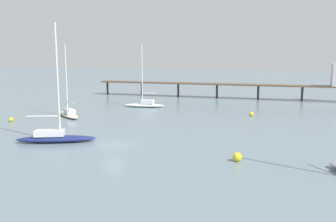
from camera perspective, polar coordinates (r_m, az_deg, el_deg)
ground_plane at (r=41.42m, az=-8.61°, el=-5.42°), size 400.00×400.00×0.00m
pier at (r=83.91m, az=15.14°, el=4.62°), size 58.40×8.53×8.15m
sailboat_white at (r=70.37m, az=-3.69°, el=1.21°), size 8.09×3.67×12.08m
sailboat_cream at (r=61.64m, az=-15.46°, el=-0.23°), size 7.44×6.14×11.82m
sailboat_navy at (r=44.32m, az=-17.45°, el=-3.74°), size 9.09×5.97×13.76m
mooring_buoy_far at (r=61.59m, az=13.08°, el=-0.46°), size 0.72×0.72×0.72m
mooring_buoy_mid at (r=60.10m, az=-23.61°, el=-1.25°), size 0.64×0.64×0.64m
mooring_buoy_near at (r=35.62m, az=10.90°, el=-7.16°), size 0.87×0.87×0.87m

